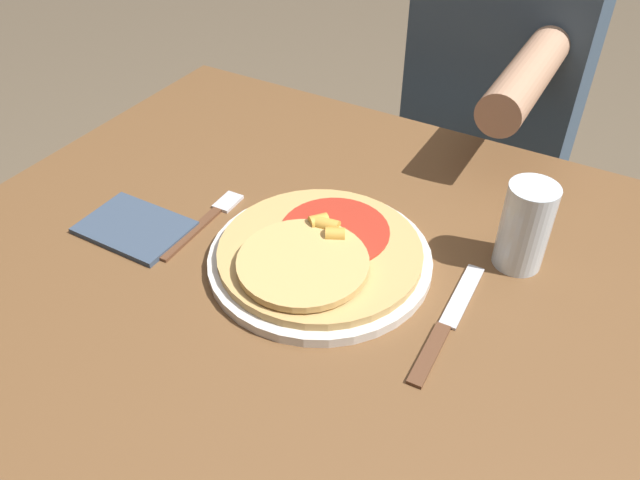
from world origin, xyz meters
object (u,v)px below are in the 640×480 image
at_px(person_diner, 494,108).
at_px(fork, 207,220).
at_px(dining_table, 290,337).
at_px(drinking_glass, 525,226).
at_px(pizza, 317,252).
at_px(knife, 447,323).
at_px(plate, 320,259).

bearing_deg(person_diner, fork, -108.07).
bearing_deg(dining_table, drinking_glass, 36.04).
xyz_separation_m(dining_table, pizza, (0.02, 0.04, 0.14)).
height_order(dining_table, knife, knife).
xyz_separation_m(plate, person_diner, (0.04, 0.68, -0.08)).
bearing_deg(knife, fork, 177.34).
distance_m(dining_table, fork, 0.21).
bearing_deg(dining_table, fork, 164.52).
distance_m(pizza, person_diner, 0.70).
xyz_separation_m(dining_table, plate, (0.02, 0.05, 0.12)).
xyz_separation_m(dining_table, drinking_glass, (0.25, 0.18, 0.17)).
xyz_separation_m(pizza, fork, (-0.19, 0.00, -0.02)).
relative_size(dining_table, person_diner, 0.87).
bearing_deg(pizza, knife, -4.18).
bearing_deg(person_diner, plate, -92.95).
relative_size(plate, pizza, 1.10).
bearing_deg(plate, drinking_glass, 30.16).
height_order(dining_table, plate, plate).
height_order(fork, knife, same).
bearing_deg(person_diner, dining_table, -94.44).
relative_size(plate, fork, 1.71).
distance_m(plate, person_diner, 0.69).
bearing_deg(drinking_glass, pizza, -148.60).
relative_size(drinking_glass, person_diner, 0.10).
xyz_separation_m(fork, knife, (0.38, -0.02, 0.00)).
bearing_deg(dining_table, person_diner, 85.56).
bearing_deg(person_diner, pizza, -92.93).
xyz_separation_m(drinking_glass, person_diner, (-0.19, 0.55, -0.13)).
xyz_separation_m(plate, drinking_glass, (0.23, 0.13, 0.05)).
distance_m(drinking_glass, person_diner, 0.60).
height_order(plate, fork, plate).
height_order(plate, person_diner, person_diner).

